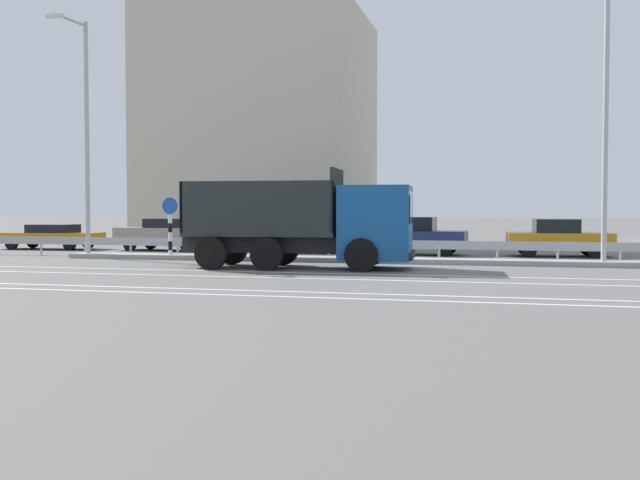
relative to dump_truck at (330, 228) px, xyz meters
The scene contains 17 objects.
ground_plane 2.70m from the dump_truck, 24.18° to the left, with size 320.00×320.00×0.00m, color #605E5B.
lane_strip_0 2.54m from the dump_truck, 120.04° to the right, with size 48.43×0.16×0.01m, color silver.
lane_strip_1 4.02m from the dump_truck, 106.63° to the right, with size 48.43×0.16×0.01m, color silver.
lane_strip_2 7.17m from the dump_truck, 98.88° to the right, with size 48.43×0.16×0.01m, color silver.
lane_strip_3 8.14m from the dump_truck, 97.78° to the right, with size 48.43×0.16×0.01m, color silver.
median_island 3.88m from the dump_truck, 54.20° to the left, with size 26.64×1.10×0.18m, color gray.
median_guardrail 4.56m from the dump_truck, 61.46° to the left, with size 48.43×0.09×0.78m.
dump_truck is the anchor object (origin of this frame).
median_road_sign 7.67m from the dump_truck, 157.13° to the left, with size 0.71×0.16×2.42m.
street_lamp_0 11.62m from the dump_truck, 165.26° to the left, with size 0.71×2.10×9.32m.
street_lamp_1 10.32m from the dump_truck, 17.92° to the left, with size 0.71×2.45×10.87m.
parked_car_0 17.86m from the dump_truck, 152.59° to the left, with size 4.96×2.15×1.20m.
parked_car_1 12.95m from the dump_truck, 139.09° to the left, with size 4.90×2.28×1.50m.
parked_car_2 8.91m from the dump_truck, 112.08° to the left, with size 4.07×1.99×1.55m.
parked_car_3 8.29m from the dump_truck, 76.99° to the left, with size 4.19×1.96×1.60m.
parked_car_4 11.29m from the dump_truck, 47.44° to the left, with size 4.23×2.23×1.53m.
background_building_0 21.94m from the dump_truck, 114.41° to the left, with size 12.04×11.19×13.53m, color beige.
Camera 1 is at (3.51, -24.62, 1.92)m, focal length 42.00 mm.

